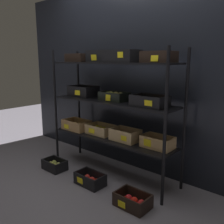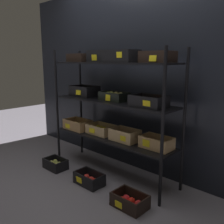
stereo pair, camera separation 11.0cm
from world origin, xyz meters
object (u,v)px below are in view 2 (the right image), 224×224
Objects in this scene: crate_ground_apple_red at (89,180)px; crate_ground_center_apple_red at (130,202)px; crate_ground_pear at (55,164)px; display_rack at (111,100)px.

crate_ground_apple_red reaches higher than crate_ground_center_apple_red.
crate_ground_pear is 0.64m from crate_ground_apple_red.
display_rack is 5.22× the size of crate_ground_apple_red.
crate_ground_pear is at bearing -178.07° from crate_ground_apple_red.
display_rack is at bearing 146.56° from crate_ground_center_apple_red.
crate_ground_center_apple_red is at bearing -3.07° from crate_ground_apple_red.
crate_ground_center_apple_red is (0.62, -0.03, -0.00)m from crate_ground_apple_red.
crate_ground_pear is at bearing 179.45° from crate_ground_center_apple_red.
crate_ground_center_apple_red is at bearing -33.44° from display_rack.
display_rack is 1.17m from crate_ground_center_apple_red.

